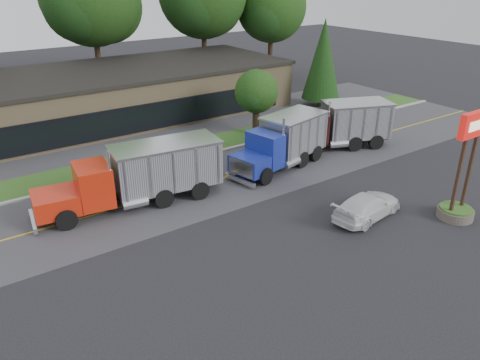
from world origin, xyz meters
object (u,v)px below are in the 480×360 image
(bilo_sign, at_px, (462,184))
(dump_truck_red, at_px, (142,173))
(dump_truck_blue, at_px, (284,140))
(rally_car, at_px, (367,206))
(dump_truck_maroon, at_px, (342,124))

(bilo_sign, distance_m, dump_truck_red, 17.33)
(dump_truck_blue, distance_m, rally_car, 8.37)
(dump_truck_red, height_order, dump_truck_blue, same)
(dump_truck_red, xyz_separation_m, dump_truck_maroon, (16.00, 0.07, -0.01))
(bilo_sign, bearing_deg, dump_truck_maroon, 75.73)
(dump_truck_blue, relative_size, rally_car, 1.72)
(bilo_sign, bearing_deg, dump_truck_blue, 105.06)
(bilo_sign, distance_m, rally_car, 5.00)
(dump_truck_red, xyz_separation_m, rally_car, (9.18, -8.54, -1.14))
(bilo_sign, bearing_deg, dump_truck_red, 139.12)
(bilo_sign, height_order, dump_truck_red, bilo_sign)
(rally_car, bearing_deg, dump_truck_maroon, -46.40)
(dump_truck_red, bearing_deg, bilo_sign, 146.11)
(dump_truck_blue, distance_m, dump_truck_maroon, 5.88)
(dump_truck_maroon, xyz_separation_m, rally_car, (-6.82, -8.61, -1.13))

